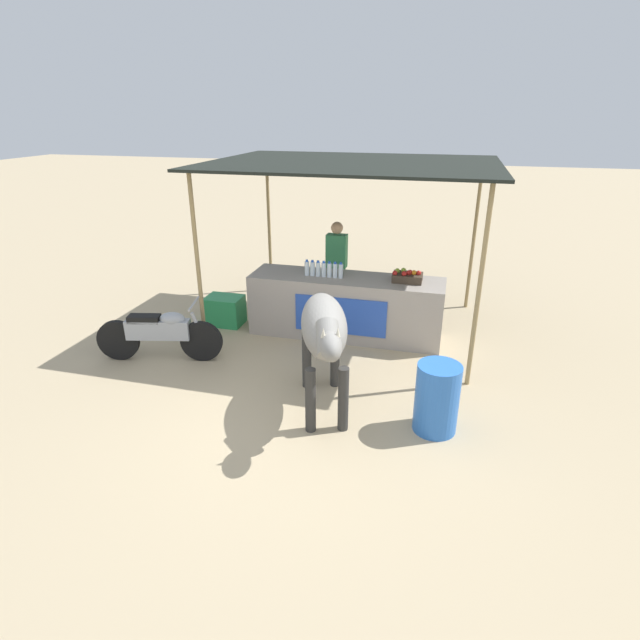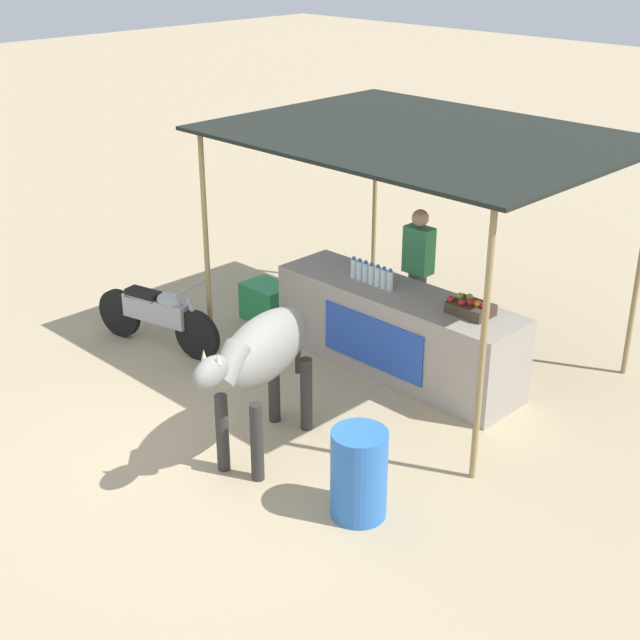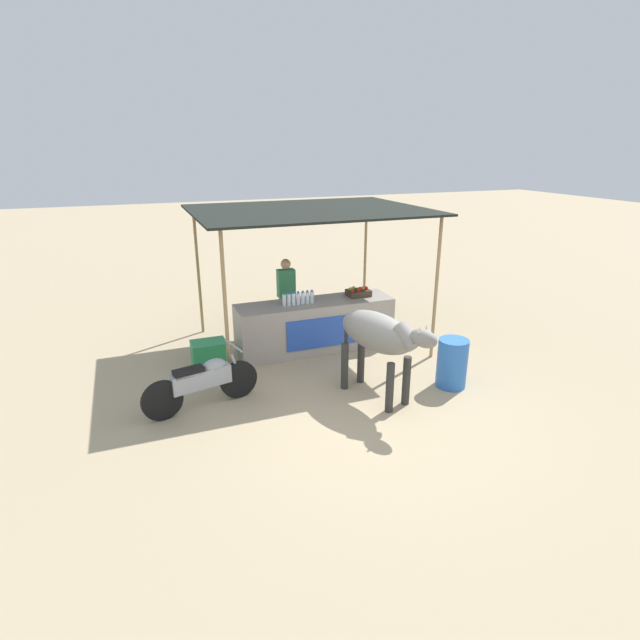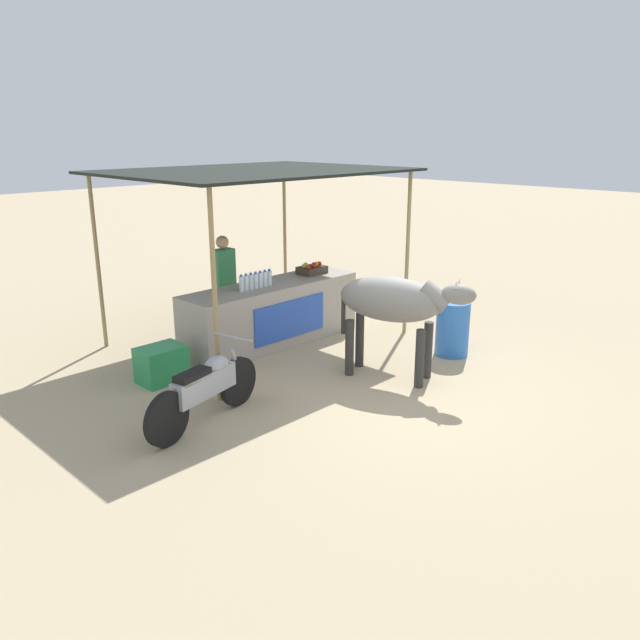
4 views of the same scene
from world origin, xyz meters
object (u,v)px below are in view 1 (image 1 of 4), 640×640
at_px(stall_counter, 346,306).
at_px(cow, 324,331).
at_px(fruit_crate, 407,277).
at_px(water_barrel, 437,398).
at_px(motorcycle_parked, 160,333).
at_px(cooler_box, 225,310).
at_px(vendor_behind_counter, 336,269).

relative_size(stall_counter, cow, 1.63).
relative_size(fruit_crate, water_barrel, 0.54).
bearing_deg(fruit_crate, water_barrel, -75.69).
bearing_deg(motorcycle_parked, cooler_box, 77.57).
xyz_separation_m(vendor_behind_counter, cooler_box, (-1.72, -0.85, -0.61)).
height_order(vendor_behind_counter, water_barrel, vendor_behind_counter).
relative_size(vendor_behind_counter, motorcycle_parked, 0.93).
height_order(stall_counter, cow, cow).
xyz_separation_m(cow, motorcycle_parked, (-2.57, 0.66, -0.60)).
xyz_separation_m(vendor_behind_counter, water_barrel, (1.85, -3.03, -0.44)).
height_order(cooler_box, motorcycle_parked, motorcycle_parked).
bearing_deg(cooler_box, stall_counter, 2.72).
distance_m(stall_counter, cow, 2.27).
xyz_separation_m(fruit_crate, water_barrel, (0.59, -2.33, -0.63)).
height_order(fruit_crate, cooler_box, fruit_crate).
relative_size(fruit_crate, cooler_box, 0.73).
xyz_separation_m(stall_counter, vendor_behind_counter, (-0.33, 0.75, 0.37)).
bearing_deg(cow, cooler_box, 137.05).
bearing_deg(motorcycle_parked, vendor_behind_counter, 48.36).
height_order(fruit_crate, vendor_behind_counter, vendor_behind_counter).
distance_m(water_barrel, cow, 1.46).
relative_size(vendor_behind_counter, cow, 0.90).
relative_size(cooler_box, cow, 0.33).
bearing_deg(motorcycle_parked, fruit_crate, 25.76).
height_order(cow, motorcycle_parked, cow).
xyz_separation_m(water_barrel, motorcycle_parked, (-3.88, 0.74, 0.02)).
distance_m(vendor_behind_counter, cooler_box, 2.01).
bearing_deg(cooler_box, cow, -42.95).
bearing_deg(fruit_crate, cooler_box, -177.18).
relative_size(water_barrel, cow, 0.44).
bearing_deg(fruit_crate, stall_counter, -176.96).
bearing_deg(fruit_crate, vendor_behind_counter, 150.65).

